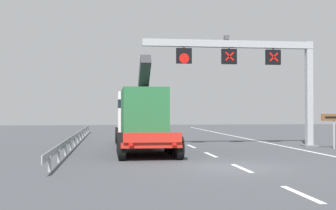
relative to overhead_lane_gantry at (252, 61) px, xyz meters
name	(u,v)px	position (x,y,z in m)	size (l,w,h in m)	color
ground	(233,167)	(-4.08, -10.01, -5.48)	(112.00, 112.00, 0.00)	#424449
lane_markings	(162,133)	(-3.85, 17.51, -5.48)	(0.20, 69.65, 0.01)	silver
edge_line_right	(273,144)	(2.12, 1.99, -5.48)	(0.20, 63.00, 0.01)	silver
overhead_lane_gantry	(252,61)	(0.00, 0.00, 0.00)	(11.38, 0.90, 7.12)	#9EA0A5
heavy_haul_truck_red	(140,116)	(-7.21, 0.43, -3.49)	(3.04, 14.07, 5.30)	red
tourist_info_sign_brown	(334,122)	(4.37, -2.29, -3.85)	(1.68, 0.15, 2.12)	#9EA0A5
guardrail_left	(77,135)	(-11.39, 4.76, -4.92)	(0.13, 33.54, 0.76)	#999EA3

